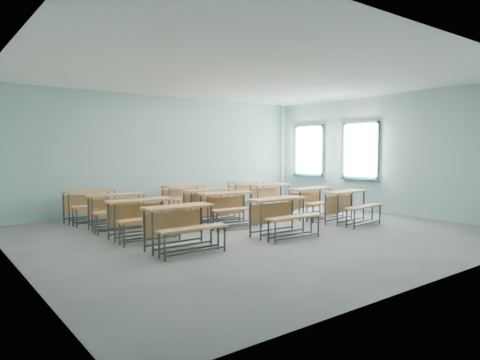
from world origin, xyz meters
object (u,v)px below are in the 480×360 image
object	(u,v)px
desk_unit_r3c0	(92,201)
desk_unit_r1c1	(229,204)
desk_unit_r2c0	(118,206)
desk_unit_r0c0	(182,221)
desk_unit_r1c0	(142,213)
desk_unit_r2c2	(272,193)
desk_unit_r3c1	(186,194)
desk_unit_r3c2	(249,190)
desk_unit_r0c2	(349,202)
desk_unit_r0c1	(281,211)
desk_unit_r2c1	(209,200)
desk_unit_r1c2	(314,198)

from	to	relation	value
desk_unit_r3c0	desk_unit_r1c1	bearing A→B (deg)	-52.53
desk_unit_r2c0	desk_unit_r3c0	distance (m)	1.28
desk_unit_r0c0	desk_unit_r1c0	distance (m)	1.31
desk_unit_r1c1	desk_unit_r2c2	xyz separation A→B (m)	(2.34, 1.19, 0.00)
desk_unit_r2c2	desk_unit_r3c1	xyz separation A→B (m)	(-2.07, 1.18, 0.00)
desk_unit_r1c0	desk_unit_r3c2	distance (m)	5.19
desk_unit_r0c2	desk_unit_r2c2	bearing A→B (deg)	84.95
desk_unit_r2c2	desk_unit_r3c0	size ratio (longest dim) A/B	0.96
desk_unit_r2c2	desk_unit_r0c1	bearing A→B (deg)	-127.37
desk_unit_r2c1	desk_unit_r3c1	bearing A→B (deg)	80.82
desk_unit_r1c0	desk_unit_r3c0	size ratio (longest dim) A/B	0.95
desk_unit_r0c1	desk_unit_r1c0	size ratio (longest dim) A/B	1.01
desk_unit_r1c0	desk_unit_r3c2	xyz separation A→B (m)	(4.56, 2.47, 0.00)
desk_unit_r2c0	desk_unit_r3c2	xyz separation A→B (m)	(4.55, 1.23, 0.00)
desk_unit_r0c0	desk_unit_r3c1	bearing A→B (deg)	59.64
desk_unit_r1c1	desk_unit_r3c0	bearing A→B (deg)	138.34
desk_unit_r0c1	desk_unit_r0c2	world-z (taller)	same
desk_unit_r2c0	desk_unit_r0c2	bearing A→B (deg)	-24.43
desk_unit_r3c1	desk_unit_r0c0	bearing A→B (deg)	-124.79
desk_unit_r1c2	desk_unit_r2c0	world-z (taller)	same
desk_unit_r0c0	desk_unit_r2c0	distance (m)	2.55
desk_unit_r2c0	desk_unit_r3c0	world-z (taller)	same
desk_unit_r2c1	desk_unit_r2c2	bearing A→B (deg)	3.25
desk_unit_r2c2	desk_unit_r3c1	bearing A→B (deg)	151.59
desk_unit_r1c1	desk_unit_r2c2	size ratio (longest dim) A/B	1.04
desk_unit_r1c0	desk_unit_r1c1	xyz separation A→B (m)	(2.12, 0.08, 0.00)
desk_unit_r0c0	desk_unit_r1c2	size ratio (longest dim) A/B	0.99
desk_unit_r2c0	desk_unit_r2c2	bearing A→B (deg)	5.35
desk_unit_r0c0	desk_unit_r0c1	bearing A→B (deg)	-3.32
desk_unit_r0c2	desk_unit_r3c2	distance (m)	3.78
desk_unit_r3c0	desk_unit_r3c1	bearing A→B (deg)	-6.62
desk_unit_r2c0	desk_unit_r2c2	xyz separation A→B (m)	(4.44, 0.03, 0.00)
desk_unit_r3c0	desk_unit_r3c2	world-z (taller)	same
desk_unit_r1c2	desk_unit_r2c2	bearing A→B (deg)	89.31
desk_unit_r1c0	desk_unit_r3c0	xyz separation A→B (m)	(-0.14, 2.51, 0.00)
desk_unit_r0c1	desk_unit_r0c2	xyz separation A→B (m)	(2.26, 0.14, 0.00)
desk_unit_r2c1	desk_unit_r3c0	xyz separation A→B (m)	(-2.36, 1.47, 0.00)
desk_unit_r0c1	desk_unit_r1c0	xyz separation A→B (m)	(-2.28, 1.45, 0.00)
desk_unit_r3c1	desk_unit_r3c2	world-z (taller)	same
desk_unit_r3c1	desk_unit_r1c1	bearing A→B (deg)	-100.31
desk_unit_r1c2	desk_unit_r2c0	bearing A→B (deg)	159.77
desk_unit_r1c0	desk_unit_r1c2	size ratio (longest dim) A/B	0.98
desk_unit_r3c2	desk_unit_r3c1	bearing A→B (deg)	178.08
desk_unit_r1c1	desk_unit_r2c0	distance (m)	2.40
desk_unit_r2c0	desk_unit_r2c1	size ratio (longest dim) A/B	1.02
desk_unit_r1c0	desk_unit_r3c0	distance (m)	2.51
desk_unit_r1c1	desk_unit_r3c0	xyz separation A→B (m)	(-2.25, 2.43, 0.00)
desk_unit_r1c0	desk_unit_r2c1	world-z (taller)	same
desk_unit_r2c0	desk_unit_r1c2	bearing A→B (deg)	-13.52
desk_unit_r1c1	desk_unit_r0c2	bearing A→B (deg)	-24.26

